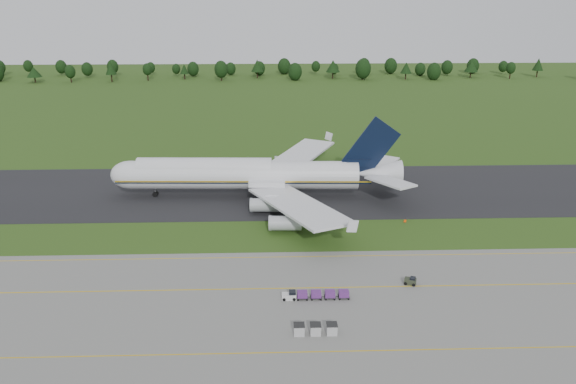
{
  "coord_description": "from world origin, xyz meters",
  "views": [
    {
      "loc": [
        -4.05,
        -106.09,
        47.26
      ],
      "look_at": [
        -0.53,
        2.0,
        8.86
      ],
      "focal_mm": 35.0,
      "sensor_mm": 36.0,
      "label": 1
    }
  ],
  "objects_px": {
    "aircraft": "(249,174)",
    "edge_markers": "(342,222)",
    "baggage_train": "(315,295)",
    "utility_cart": "(410,281)",
    "uld_row": "(315,329)"
  },
  "relations": [
    {
      "from": "baggage_train",
      "to": "utility_cart",
      "type": "distance_m",
      "value": 17.34
    },
    {
      "from": "baggage_train",
      "to": "utility_cart",
      "type": "bearing_deg",
      "value": 14.35
    },
    {
      "from": "baggage_train",
      "to": "edge_markers",
      "type": "bearing_deg",
      "value": 75.28
    },
    {
      "from": "utility_cart",
      "to": "edge_markers",
      "type": "relative_size",
      "value": 0.08
    },
    {
      "from": "utility_cart",
      "to": "edge_markers",
      "type": "bearing_deg",
      "value": 106.97
    },
    {
      "from": "aircraft",
      "to": "baggage_train",
      "type": "relative_size",
      "value": 6.45
    },
    {
      "from": "aircraft",
      "to": "edge_markers",
      "type": "xyz_separation_m",
      "value": [
        20.53,
        -17.72,
        -5.47
      ]
    },
    {
      "from": "aircraft",
      "to": "baggage_train",
      "type": "xyz_separation_m",
      "value": [
        12.15,
        -49.62,
        -4.96
      ]
    },
    {
      "from": "baggage_train",
      "to": "utility_cart",
      "type": "xyz_separation_m",
      "value": [
        16.8,
        4.3,
        -0.2
      ]
    },
    {
      "from": "utility_cart",
      "to": "uld_row",
      "type": "bearing_deg",
      "value": -140.59
    },
    {
      "from": "aircraft",
      "to": "edge_markers",
      "type": "distance_m",
      "value": 27.66
    },
    {
      "from": "baggage_train",
      "to": "uld_row",
      "type": "xyz_separation_m",
      "value": [
        -0.65,
        -10.04,
        0.09
      ]
    },
    {
      "from": "baggage_train",
      "to": "edge_markers",
      "type": "height_order",
      "value": "baggage_train"
    },
    {
      "from": "edge_markers",
      "to": "uld_row",
      "type": "bearing_deg",
      "value": -102.15
    },
    {
      "from": "uld_row",
      "to": "edge_markers",
      "type": "relative_size",
      "value": 0.23
    }
  ]
}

